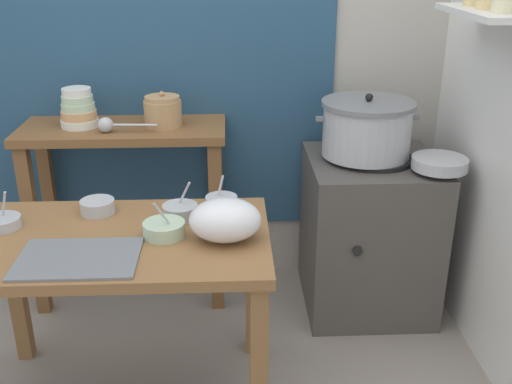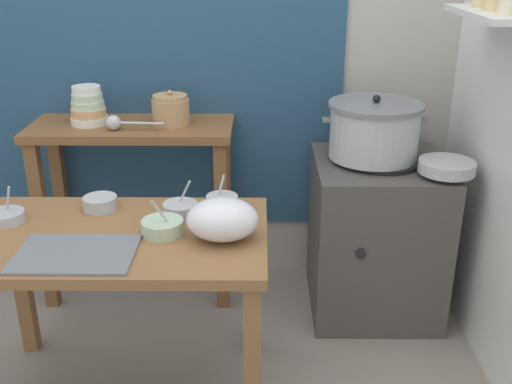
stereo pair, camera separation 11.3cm
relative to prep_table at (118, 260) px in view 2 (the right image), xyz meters
name	(u,v)px [view 2 (the right image)]	position (x,y,z in m)	size (l,w,h in m)	color
wall_back	(197,29)	(0.22, 1.05, 0.69)	(4.40, 0.12, 2.60)	#B2ADA3
prep_table	(118,260)	(0.00, 0.00, 0.00)	(1.10, 0.66, 0.72)	olive
back_shelf_table	(134,168)	(-0.09, 0.79, 0.07)	(0.96, 0.40, 0.90)	brown
stove_block	(375,236)	(1.08, 0.66, -0.23)	(0.60, 0.61, 0.78)	#4C4742
steamer_pot	(374,130)	(1.04, 0.68, 0.30)	(0.47, 0.43, 0.29)	#B7BABF
clay_pot	(171,110)	(0.10, 0.79, 0.36)	(0.17, 0.17, 0.17)	tan
bowl_stack_enamel	(88,107)	(-0.28, 0.80, 0.37)	(0.17, 0.17, 0.18)	silver
ladle	(116,123)	(-0.14, 0.69, 0.33)	(0.27, 0.07, 0.07)	#B7BABF
serving_tray	(75,254)	(-0.10, -0.17, 0.12)	(0.40, 0.28, 0.01)	slate
plastic_bag	(222,219)	(0.39, -0.04, 0.19)	(0.25, 0.21, 0.15)	white
wide_pan	(447,167)	(1.33, 0.48, 0.20)	(0.24, 0.24, 0.05)	#B7BABF
prep_bowl_0	(6,216)	(-0.43, 0.09, 0.13)	(0.14, 0.14, 0.14)	#B7BABF
prep_bowl_1	(162,226)	(0.17, 0.00, 0.14)	(0.15, 0.15, 0.15)	#B7D1AD
prep_bowl_2	(100,203)	(-0.10, 0.21, 0.14)	(0.13, 0.13, 0.05)	#B7BABF
prep_bowl_3	(222,203)	(0.38, 0.19, 0.15)	(0.12, 0.12, 0.15)	#B7BABF
prep_bowl_4	(181,209)	(0.22, 0.15, 0.14)	(0.13, 0.13, 0.15)	#B7BABF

